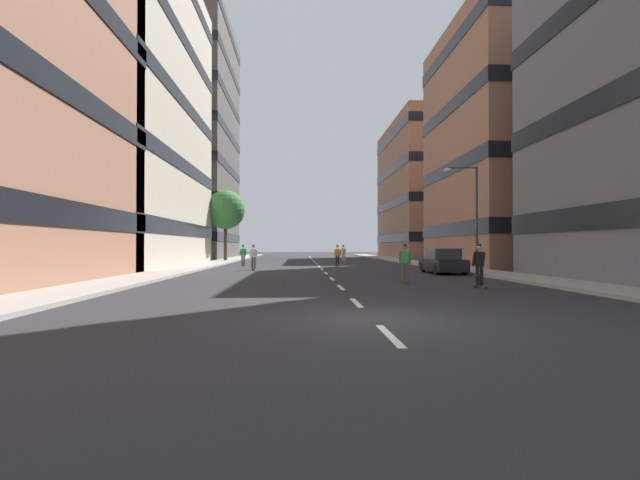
{
  "coord_description": "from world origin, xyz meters",
  "views": [
    {
      "loc": [
        -1.7,
        -10.58,
        1.67
      ],
      "look_at": [
        0.0,
        26.02,
        2.15
      ],
      "focal_mm": 26.02,
      "sensor_mm": 36.0,
      "label": 1
    }
  ],
  "objects_px": {
    "street_tree_near": "(226,210)",
    "skater_3": "(343,252)",
    "skater_1": "(243,254)",
    "skater_2": "(479,263)",
    "parked_car_near": "(443,262)",
    "skater_4": "(405,261)",
    "skater_5": "(337,254)",
    "skater_0": "(253,256)",
    "streetlamp_right": "(471,206)"
  },
  "relations": [
    {
      "from": "skater_3",
      "to": "skater_5",
      "type": "height_order",
      "value": "same"
    },
    {
      "from": "skater_1",
      "to": "skater_4",
      "type": "distance_m",
      "value": 20.44
    },
    {
      "from": "skater_3",
      "to": "skater_5",
      "type": "distance_m",
      "value": 10.64
    },
    {
      "from": "streetlamp_right",
      "to": "skater_4",
      "type": "bearing_deg",
      "value": -128.87
    },
    {
      "from": "parked_car_near",
      "to": "skater_4",
      "type": "height_order",
      "value": "skater_4"
    },
    {
      "from": "street_tree_near",
      "to": "skater_0",
      "type": "bearing_deg",
      "value": -75.38
    },
    {
      "from": "skater_1",
      "to": "skater_2",
      "type": "bearing_deg",
      "value": -60.37
    },
    {
      "from": "skater_3",
      "to": "skater_5",
      "type": "xyz_separation_m",
      "value": [
        -1.5,
        -10.54,
        -0.03
      ]
    },
    {
      "from": "skater_2",
      "to": "skater_4",
      "type": "xyz_separation_m",
      "value": [
        -2.36,
        2.8,
        0.0
      ]
    },
    {
      "from": "streetlamp_right",
      "to": "street_tree_near",
      "type": "bearing_deg",
      "value": 129.71
    },
    {
      "from": "skater_0",
      "to": "skater_1",
      "type": "relative_size",
      "value": 1.0
    },
    {
      "from": "skater_0",
      "to": "skater_3",
      "type": "height_order",
      "value": "same"
    },
    {
      "from": "parked_car_near",
      "to": "skater_3",
      "type": "distance_m",
      "value": 20.59
    },
    {
      "from": "skater_2",
      "to": "skater_4",
      "type": "relative_size",
      "value": 1.0
    },
    {
      "from": "skater_3",
      "to": "streetlamp_right",
      "type": "bearing_deg",
      "value": -73.05
    },
    {
      "from": "skater_1",
      "to": "skater_4",
      "type": "relative_size",
      "value": 1.0
    },
    {
      "from": "skater_2",
      "to": "street_tree_near",
      "type": "bearing_deg",
      "value": 115.05
    },
    {
      "from": "skater_2",
      "to": "skater_5",
      "type": "bearing_deg",
      "value": 101.94
    },
    {
      "from": "skater_2",
      "to": "skater_1",
      "type": "bearing_deg",
      "value": 119.63
    },
    {
      "from": "skater_0",
      "to": "skater_4",
      "type": "relative_size",
      "value": 1.0
    },
    {
      "from": "parked_car_near",
      "to": "skater_3",
      "type": "relative_size",
      "value": 2.47
    },
    {
      "from": "skater_0",
      "to": "skater_5",
      "type": "relative_size",
      "value": 1.0
    },
    {
      "from": "skater_1",
      "to": "parked_car_near",
      "type": "bearing_deg",
      "value": -40.0
    },
    {
      "from": "street_tree_near",
      "to": "skater_5",
      "type": "xyz_separation_m",
      "value": [
        11.09,
        -13.18,
        -4.62
      ]
    },
    {
      "from": "parked_car_near",
      "to": "streetlamp_right",
      "type": "bearing_deg",
      "value": 11.68
    },
    {
      "from": "skater_1",
      "to": "skater_4",
      "type": "xyz_separation_m",
      "value": [
        9.52,
        -18.09,
        0.0
      ]
    },
    {
      "from": "skater_2",
      "to": "skater_5",
      "type": "relative_size",
      "value": 1.0
    },
    {
      "from": "parked_car_near",
      "to": "skater_4",
      "type": "xyz_separation_m",
      "value": [
        -3.91,
        -6.82,
        0.29
      ]
    },
    {
      "from": "skater_1",
      "to": "skater_4",
      "type": "bearing_deg",
      "value": -62.25
    },
    {
      "from": "streetlamp_right",
      "to": "skater_2",
      "type": "height_order",
      "value": "streetlamp_right"
    },
    {
      "from": "skater_0",
      "to": "skater_3",
      "type": "relative_size",
      "value": 1.0
    },
    {
      "from": "skater_4",
      "to": "street_tree_near",
      "type": "bearing_deg",
      "value": 113.36
    },
    {
      "from": "parked_car_near",
      "to": "skater_0",
      "type": "height_order",
      "value": "skater_0"
    },
    {
      "from": "street_tree_near",
      "to": "skater_4",
      "type": "bearing_deg",
      "value": -66.64
    },
    {
      "from": "street_tree_near",
      "to": "skater_4",
      "type": "xyz_separation_m",
      "value": [
        12.8,
        -29.64,
        -4.62
      ]
    },
    {
      "from": "parked_car_near",
      "to": "skater_4",
      "type": "relative_size",
      "value": 2.47
    },
    {
      "from": "skater_1",
      "to": "skater_5",
      "type": "xyz_separation_m",
      "value": [
        7.81,
        -1.63,
        0.0
      ]
    },
    {
      "from": "skater_0",
      "to": "skater_5",
      "type": "bearing_deg",
      "value": 40.07
    },
    {
      "from": "streetlamp_right",
      "to": "skater_3",
      "type": "distance_m",
      "value": 20.91
    },
    {
      "from": "parked_car_near",
      "to": "skater_5",
      "type": "distance_m",
      "value": 11.16
    },
    {
      "from": "skater_3",
      "to": "skater_5",
      "type": "bearing_deg",
      "value": -98.09
    },
    {
      "from": "skater_2",
      "to": "skater_4",
      "type": "distance_m",
      "value": 3.66
    },
    {
      "from": "street_tree_near",
      "to": "skater_3",
      "type": "height_order",
      "value": "street_tree_near"
    },
    {
      "from": "skater_0",
      "to": "skater_5",
      "type": "height_order",
      "value": "same"
    },
    {
      "from": "skater_0",
      "to": "skater_2",
      "type": "xyz_separation_m",
      "value": [
        10.35,
        -13.98,
        0.0
      ]
    },
    {
      "from": "parked_car_near",
      "to": "skater_2",
      "type": "relative_size",
      "value": 2.47
    },
    {
      "from": "parked_car_near",
      "to": "street_tree_near",
      "type": "relative_size",
      "value": 0.58
    },
    {
      "from": "streetlamp_right",
      "to": "skater_3",
      "type": "height_order",
      "value": "streetlamp_right"
    },
    {
      "from": "skater_3",
      "to": "skater_4",
      "type": "distance_m",
      "value": 27.0
    },
    {
      "from": "skater_4",
      "to": "skater_5",
      "type": "bearing_deg",
      "value": 95.93
    }
  ]
}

